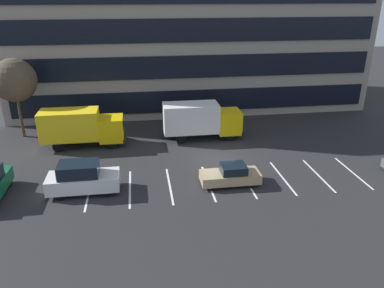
{
  "coord_description": "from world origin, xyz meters",
  "views": [
    {
      "loc": [
        -6.08,
        -27.35,
        12.9
      ],
      "look_at": [
        -1.99,
        0.46,
        1.4
      ],
      "focal_mm": 35.31,
      "sensor_mm": 36.0,
      "label": 1
    }
  ],
  "objects_px": {
    "suv_white": "(82,178)",
    "bare_tree": "(14,80)",
    "box_truck_yellow": "(201,119)",
    "box_truck_yellow_all": "(81,126)",
    "sedan_tan": "(231,175)"
  },
  "relations": [
    {
      "from": "box_truck_yellow",
      "to": "bare_tree",
      "type": "distance_m",
      "value": 17.12
    },
    {
      "from": "box_truck_yellow_all",
      "to": "bare_tree",
      "type": "distance_m",
      "value": 7.55
    },
    {
      "from": "box_truck_yellow_all",
      "to": "suv_white",
      "type": "xyz_separation_m",
      "value": [
        1.04,
        -8.47,
        -0.82
      ]
    },
    {
      "from": "box_truck_yellow_all",
      "to": "bare_tree",
      "type": "xyz_separation_m",
      "value": [
        -5.82,
        3.3,
        3.5
      ]
    },
    {
      "from": "suv_white",
      "to": "bare_tree",
      "type": "height_order",
      "value": "bare_tree"
    },
    {
      "from": "bare_tree",
      "to": "suv_white",
      "type": "bearing_deg",
      "value": -59.78
    },
    {
      "from": "box_truck_yellow_all",
      "to": "box_truck_yellow",
      "type": "bearing_deg",
      "value": 1.83
    },
    {
      "from": "box_truck_yellow_all",
      "to": "bare_tree",
      "type": "height_order",
      "value": "bare_tree"
    },
    {
      "from": "box_truck_yellow",
      "to": "sedan_tan",
      "type": "xyz_separation_m",
      "value": [
        0.63,
        -9.18,
        -1.19
      ]
    },
    {
      "from": "box_truck_yellow",
      "to": "box_truck_yellow_all",
      "type": "distance_m",
      "value": 10.68
    },
    {
      "from": "bare_tree",
      "to": "box_truck_yellow",
      "type": "bearing_deg",
      "value": -10.16
    },
    {
      "from": "box_truck_yellow_all",
      "to": "suv_white",
      "type": "bearing_deg",
      "value": -83.02
    },
    {
      "from": "suv_white",
      "to": "sedan_tan",
      "type": "xyz_separation_m",
      "value": [
        10.27,
        -0.36,
        -0.34
      ]
    },
    {
      "from": "box_truck_yellow",
      "to": "bare_tree",
      "type": "height_order",
      "value": "bare_tree"
    },
    {
      "from": "box_truck_yellow",
      "to": "suv_white",
      "type": "xyz_separation_m",
      "value": [
        -9.64,
        -8.82,
        -0.85
      ]
    }
  ]
}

